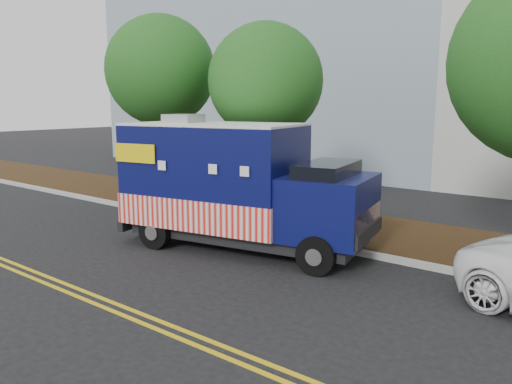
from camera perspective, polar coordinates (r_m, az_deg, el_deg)
The scene contains 9 objects.
ground at distance 14.24m, azimuth -4.71°, elevation -5.74°, with size 120.00×120.00×0.00m, color black.
curb at distance 15.24m, azimuth -1.14°, elevation -4.35°, with size 120.00×0.18×0.15m, color #9E9E99.
mulch_strip at distance 16.88m, azimuth 3.35°, elevation -2.92°, with size 120.00×4.00×0.15m, color black.
centerline_near at distance 11.54m, azimuth -20.07°, elevation -10.19°, with size 120.00×0.10×0.01m, color gold.
centerline_far at distance 11.42m, azimuth -21.14°, elevation -10.48°, with size 120.00×0.10×0.01m, color gold.
tree_a at distance 19.23m, azimuth -10.84°, elevation 13.42°, with size 4.04×4.04×7.07m.
tree_b at distance 16.50m, azimuth 1.09°, elevation 12.55°, with size 3.72×3.72×6.45m.
sign_post at distance 18.52m, azimuth -11.65°, elevation 1.60°, with size 0.06×0.06×2.40m, color #473828.
food_truck at distance 13.45m, azimuth -2.56°, elevation 0.43°, with size 7.13×3.68×3.59m.
Camera 1 is at (9.30, -10.06, 3.91)m, focal length 35.00 mm.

